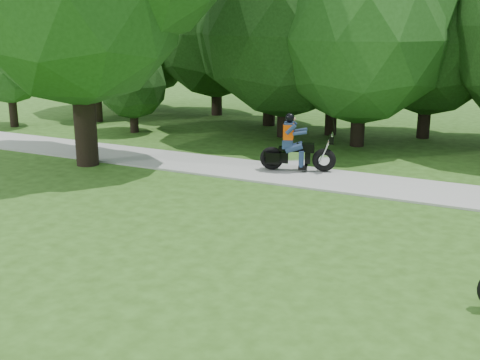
% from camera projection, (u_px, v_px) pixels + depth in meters
% --- Properties ---
extents(ground, '(100.00, 100.00, 0.00)m').
position_uv_depth(ground, '(368.00, 341.00, 8.54)').
color(ground, '#2C4D16').
rests_on(ground, ground).
extents(walkway, '(60.00, 2.20, 0.06)m').
position_uv_depth(walkway, '(448.00, 194.00, 15.45)').
color(walkway, '#AAAAA5').
rests_on(walkway, ground).
extents(touring_motorcycle, '(2.18, 1.16, 1.70)m').
position_uv_depth(touring_motorcycle, '(293.00, 150.00, 17.54)').
color(touring_motorcycle, black).
rests_on(touring_motorcycle, walkway).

